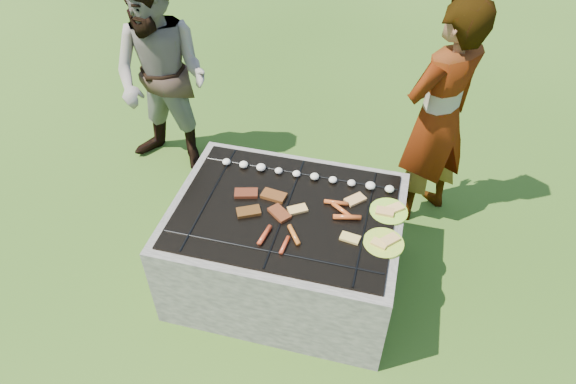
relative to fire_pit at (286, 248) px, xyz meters
name	(u,v)px	position (x,y,z in m)	size (l,w,h in m)	color
lawn	(286,278)	(0.00, 0.00, -0.28)	(60.00, 60.00, 0.00)	#224310
fire_pit	(286,248)	(0.00, 0.00, 0.00)	(1.30, 1.00, 0.62)	#9F978D
mushrooms	(306,175)	(0.05, 0.30, 0.35)	(1.05, 0.06, 0.04)	#F1E6CC
pork_slabs	(262,203)	(-0.14, 0.01, 0.34)	(0.38, 0.27, 0.02)	maroon
sausages	(315,223)	(0.18, -0.07, 0.34)	(0.50, 0.46, 0.03)	orange
bread_on_grate	(335,213)	(0.28, 0.03, 0.34)	(0.44, 0.40, 0.02)	#DAB16F
plate_far	(389,211)	(0.56, 0.13, 0.33)	(0.26, 0.26, 0.03)	#C8EE39
plate_near	(384,243)	(0.56, -0.11, 0.33)	(0.22, 0.22, 0.03)	#FAF13B
cook	(438,118)	(0.76, 0.86, 0.50)	(0.57, 0.38, 1.57)	gray
bystander	(162,79)	(-1.15, 0.92, 0.48)	(0.74, 0.57, 1.51)	#A59B89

